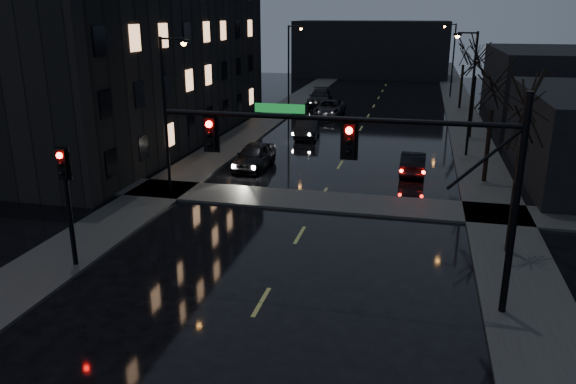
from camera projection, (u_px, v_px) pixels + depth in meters
The scene contains 21 objects.
sidewalk_left at pixel (252, 130), 45.33m from camera, with size 3.00×140.00×0.12m, color #2D2D2B.
sidewalk_right at pixel (471, 140), 41.60m from camera, with size 3.00×140.00×0.12m, color #2D2D2B.
sidewalk_cross at pixel (319, 201), 28.17m from camera, with size 40.00×3.00×0.12m, color #2D2D2B.
apartment_block at pixel (124, 57), 40.64m from camera, with size 12.00×30.00×12.00m, color black.
commercial_right_far at pixel (562, 83), 50.89m from camera, with size 12.00×18.00×6.00m, color black.
far_block at pixel (371, 49), 82.78m from camera, with size 22.00×10.00×8.00m, color black.
signal_mast at pixel (390, 158), 17.05m from camera, with size 11.11×0.41×7.00m.
signal_pole_left at pixel (67, 190), 20.10m from camera, with size 0.35×0.41×4.53m.
tree_near at pixel (528, 96), 20.28m from camera, with size 3.52×3.52×8.08m.
tree_mid_a at pixel (495, 77), 29.67m from camera, with size 3.30×3.30×7.58m.
tree_mid_b at pixel (478, 49), 40.55m from camera, with size 3.74×3.74×8.59m.
tree_far at pixel (465, 46), 53.70m from camera, with size 3.43×3.43×7.88m.
streetlight_l_near at pixel (169, 103), 27.93m from camera, with size 1.53×0.28×8.00m.
streetlight_l_far at pixel (291, 61), 52.96m from camera, with size 1.53×0.28×8.00m.
streetlight_r_mid at pixel (469, 84), 35.73m from camera, with size 1.53×0.28×8.00m.
streetlight_r_far at pixel (452, 54), 61.69m from camera, with size 1.53×0.28×8.00m.
oncoming_car_a at pixel (254, 156), 34.17m from camera, with size 1.82×4.52×1.54m, color black.
oncoming_car_b at pixel (307, 127), 42.86m from camera, with size 1.65×4.72×1.56m, color black.
oncoming_car_c at pixel (330, 108), 51.55m from camera, with size 2.42×5.25×1.46m, color black.
oncoming_car_d at pixel (320, 97), 57.65m from camera, with size 2.24×5.51×1.60m, color black.
lead_car at pixel (413, 162), 33.08m from camera, with size 1.40×4.02×1.32m, color black.
Camera 1 is at (4.65, -7.83, 9.07)m, focal length 35.00 mm.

